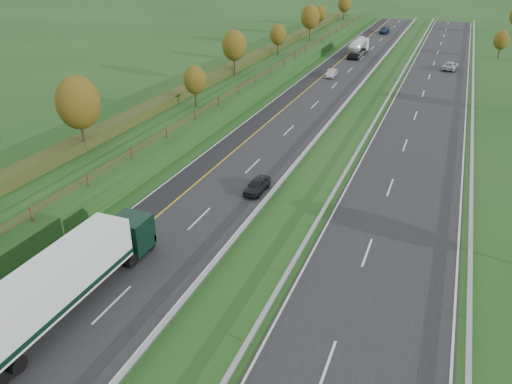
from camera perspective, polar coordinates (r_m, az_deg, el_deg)
ground at (r=68.20m, az=11.35°, el=8.26°), size 400.00×400.00×0.00m
near_carriageway at (r=74.55m, az=6.01°, el=10.18°), size 10.50×200.00×0.04m
far_carriageway at (r=72.12m, az=18.83°, el=8.37°), size 10.50×200.00×0.04m
hard_shoulder at (r=75.59m, az=3.24°, el=10.51°), size 3.00×200.00×0.04m
lane_markings at (r=73.05m, az=10.88°, el=9.55°), size 26.75×200.00×0.01m
embankment_left at (r=78.63m, az=-3.28°, el=11.87°), size 12.00×200.00×2.00m
hedge_left at (r=79.10m, az=-4.66°, el=13.07°), size 2.20×180.00×1.10m
fence_left at (r=76.11m, az=-0.29°, el=12.77°), size 0.12×189.06×1.20m
median_barrier_near at (r=73.13m, az=10.39°, el=10.07°), size 0.32×200.00×0.71m
median_barrier_far at (r=72.38m, az=14.38°, el=9.51°), size 0.32×200.00×0.71m
outer_barrier_far at (r=71.98m, az=23.51°, el=8.06°), size 0.32×200.00×0.71m
trees_left at (r=74.33m, az=-4.25°, el=15.24°), size 6.64×164.30×7.66m
box_lorry at (r=32.71m, az=-21.27°, el=-9.50°), size 2.58×16.28×4.06m
road_tanker at (r=109.78m, az=11.62°, el=15.98°), size 2.40×11.22×3.46m
car_dark_near at (r=45.98m, az=0.13°, el=0.76°), size 1.65×3.84×1.29m
car_silver_mid at (r=90.13m, az=8.63°, el=13.29°), size 1.56×4.04×1.31m
car_small_far at (r=141.27m, az=14.47°, el=17.48°), size 2.30×5.53×1.60m
car_oncoming at (r=101.25m, az=21.32°, el=13.29°), size 2.95×5.41×1.44m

